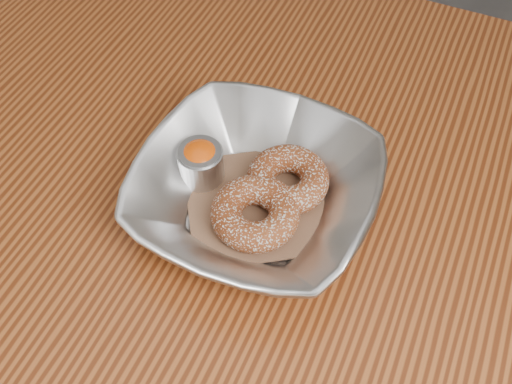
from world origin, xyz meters
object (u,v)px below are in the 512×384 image
at_px(donut_back, 288,179).
at_px(ramekin, 201,162).
at_px(serving_bowl, 256,192).
at_px(donut_front, 255,213).
at_px(table, 280,235).

distance_m(donut_back, ramekin, 0.10).
height_order(serving_bowl, donut_front, serving_bowl).
xyz_separation_m(donut_back, ramekin, (-0.09, -0.02, 0.01)).
xyz_separation_m(serving_bowl, ramekin, (-0.07, 0.01, 0.00)).
distance_m(table, donut_back, 0.12).
xyz_separation_m(donut_back, donut_front, (-0.01, -0.05, 0.00)).
relative_size(donut_back, ramekin, 1.77).
height_order(table, ramekin, ramekin).
bearing_deg(table, serving_bowl, -111.43).
distance_m(serving_bowl, ramekin, 0.07).
relative_size(donut_back, donut_front, 0.96).
bearing_deg(donut_front, ramekin, 157.06).
relative_size(table, donut_back, 13.56).
bearing_deg(serving_bowl, donut_front, -67.74).
bearing_deg(table, donut_back, -42.68).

